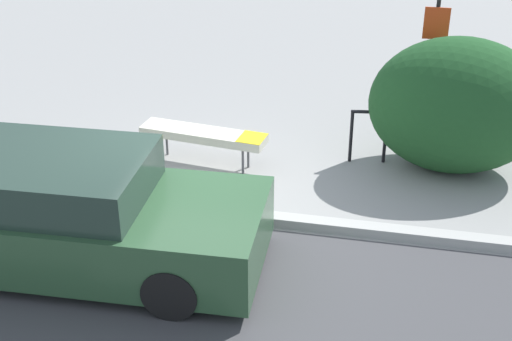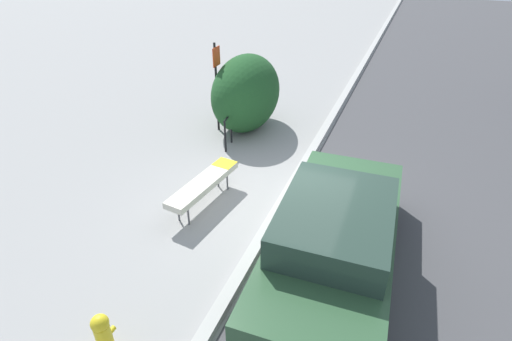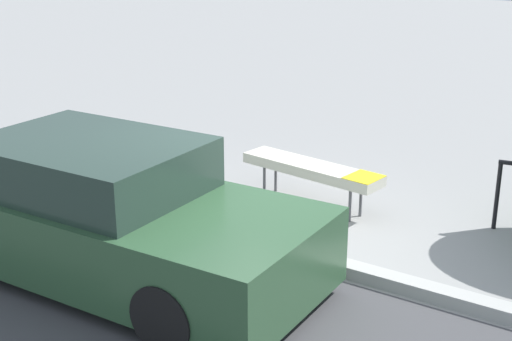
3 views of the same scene
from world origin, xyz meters
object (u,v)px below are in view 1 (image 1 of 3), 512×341
at_px(bench, 204,135).
at_px(sign_post, 432,62).
at_px(bike_rack, 369,131).
at_px(parked_car_near, 70,214).

bearing_deg(bench, sign_post, 28.98).
distance_m(bench, bike_rack, 2.41).
distance_m(sign_post, parked_car_near, 5.64).
xyz_separation_m(bike_rack, parked_car_near, (-3.16, -3.28, 0.12)).
bearing_deg(parked_car_near, sign_post, 42.78).
bearing_deg(bench, bike_rack, 21.34).
height_order(bench, bike_rack, bike_rack).
distance_m(bench, parked_car_near, 2.82).
relative_size(bench, sign_post, 0.83).
relative_size(bike_rack, parked_car_near, 0.19).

